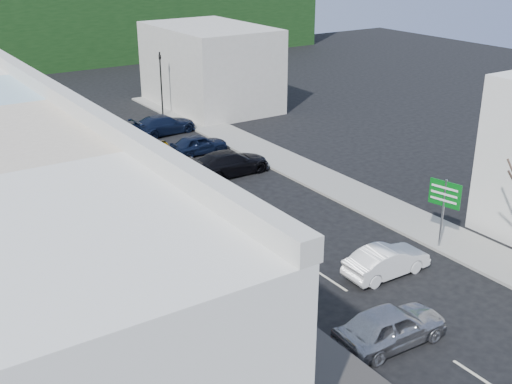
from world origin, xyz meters
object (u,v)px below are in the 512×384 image
car_silver (390,328)px  traffic_signal (161,85)px  bus (178,202)px  car_white (387,261)px  car_red (244,297)px  pedestrian_left (161,271)px  direction_sign (442,215)px

car_silver → traffic_signal: traffic_signal is taller
bus → traffic_signal: bearing=72.8°
car_white → car_red: 7.01m
car_silver → traffic_signal: (7.01, 33.85, 2.00)m
car_white → car_red: same height
pedestrian_left → direction_sign: bearing=-97.0°
direction_sign → pedestrian_left: bearing=150.5°
pedestrian_left → traffic_signal: traffic_signal is taller
car_silver → traffic_signal: 34.63m
traffic_signal → bus: bearing=69.4°
car_silver → car_red: same height
direction_sign → car_white: bearing=173.3°
car_silver → bus: bearing=11.0°
bus → car_red: (-1.36, -8.40, -0.85)m
pedestrian_left → direction_sign: 13.55m
pedestrian_left → direction_sign: size_ratio=0.48×
car_white → direction_sign: size_ratio=1.23×
car_white → direction_sign: 4.17m
car_red → traffic_signal: traffic_signal is taller
bus → traffic_signal: (9.00, 20.65, 1.15)m
car_silver → car_red: 5.85m
car_white → pedestrian_left: pedestrian_left is taller
car_red → pedestrian_left: pedestrian_left is taller
bus → car_silver: size_ratio=2.64×
car_white → traffic_signal: size_ratio=0.82×
car_silver → pedestrian_left: bearing=36.0°
car_silver → car_white: 5.32m
car_white → car_red: size_ratio=0.96×
bus → direction_sign: size_ratio=3.24×
bus → car_white: 10.88m
car_white → bus: bearing=31.6°
car_red → car_white: bearing=-96.4°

